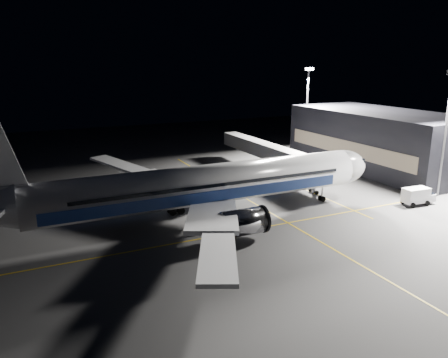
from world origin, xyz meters
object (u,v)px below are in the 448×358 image
at_px(jet_bridge, 272,153).
at_px(safety_cone_c, 183,199).
at_px(airliner, 198,186).
at_px(safety_cone_a, 150,203).
at_px(floodlight_mast_south, 447,123).
at_px(service_truck, 418,196).
at_px(safety_cone_b, 171,193).
at_px(floodlight_mast_north, 307,103).
at_px(baggage_tug, 176,179).

distance_m(jet_bridge, safety_cone_c, 23.83).
distance_m(airliner, safety_cone_a, 12.05).
bearing_deg(floodlight_mast_south, safety_cone_c, 158.39).
bearing_deg(safety_cone_c, service_truck, -28.12).
height_order(airliner, safety_cone_b, airliner).
height_order(airliner, floodlight_mast_south, floodlight_mast_south).
distance_m(floodlight_mast_north, safety_cone_c, 47.25).
height_order(safety_cone_a, safety_cone_b, safety_cone_a).
bearing_deg(floodlight_mast_south, service_truck, -164.62).
relative_size(airliner, floodlight_mast_south, 2.97).
distance_m(floodlight_mast_north, safety_cone_b, 45.91).
height_order(floodlight_mast_north, safety_cone_c, floodlight_mast_north).
bearing_deg(airliner, safety_cone_a, 112.13).
xyz_separation_m(safety_cone_a, safety_cone_b, (4.76, 3.77, -0.05)).
bearing_deg(floodlight_mast_north, safety_cone_b, -156.04).
bearing_deg(safety_cone_b, jet_bridge, 10.23).
height_order(floodlight_mast_north, floodlight_mast_south, same).
bearing_deg(safety_cone_b, service_truck, -33.05).
distance_m(safety_cone_a, safety_cone_c, 5.31).
bearing_deg(floodlight_mast_south, airliner, 171.67).
distance_m(floodlight_mast_south, service_truck, 13.00).
relative_size(jet_bridge, safety_cone_b, 60.35).
distance_m(baggage_tug, safety_cone_a, 13.23).
bearing_deg(safety_cone_c, safety_cone_a, 175.45).
bearing_deg(safety_cone_c, floodlight_mast_south, -21.61).
xyz_separation_m(safety_cone_b, safety_cone_c, (0.53, -4.19, 0.03)).
bearing_deg(service_truck, safety_cone_b, 151.17).
distance_m(jet_bridge, safety_cone_a, 28.65).
height_order(floodlight_mast_south, safety_cone_b, floodlight_mast_south).
xyz_separation_m(service_truck, safety_cone_c, (-33.11, 17.70, -1.15)).
bearing_deg(airliner, jet_bridge, 38.04).
height_order(jet_bridge, safety_cone_a, jet_bridge).
bearing_deg(floodlight_mast_south, safety_cone_a, 160.25).
xyz_separation_m(airliner, floodlight_mast_north, (41.08, 31.99, 7.21)).
relative_size(floodlight_mast_south, safety_cone_b, 36.31).
bearing_deg(service_truck, jet_bridge, 117.50).
height_order(floodlight_mast_north, safety_cone_b, floodlight_mast_north).
distance_m(airliner, service_truck, 35.34).
bearing_deg(floodlight_mast_south, safety_cone_b, 153.69).
bearing_deg(floodlight_mast_north, safety_cone_a, -154.31).
bearing_deg(safety_cone_a, airliner, -67.87).
height_order(floodlight_mast_north, baggage_tug, floodlight_mast_north).
relative_size(jet_bridge, floodlight_mast_north, 1.66).
relative_size(jet_bridge, safety_cone_c, 54.28).
bearing_deg(jet_bridge, safety_cone_a, -163.96).
bearing_deg(airliner, floodlight_mast_north, 37.91).
bearing_deg(safety_cone_b, floodlight_mast_north, 23.96).
distance_m(airliner, safety_cone_b, 14.84).
relative_size(floodlight_mast_north, service_truck, 3.75).
xyz_separation_m(service_truck, safety_cone_a, (-38.40, 18.12, -1.13)).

